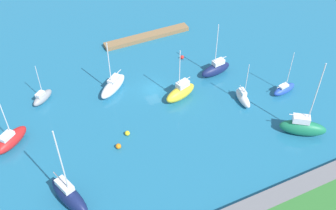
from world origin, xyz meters
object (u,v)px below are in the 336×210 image
object	(u,v)px
sailboat_yellow_far_north	(181,92)
mooring_buoy_red	(182,57)
pier_dock	(147,37)
sailboat_navy_by_breakwater	(69,196)
mooring_buoy_yellow	(127,133)
mooring_buoy_orange	(118,146)
sailboat_green_lone_north	(303,127)
sailboat_gray_off_beacon	(42,97)
sailboat_white_west_end	(243,98)
sailboat_blue_along_channel	(284,89)
sailboat_white_near_pier	(113,86)
sailboat_red_center_basin	(11,140)
sailboat_navy_inner_mooring	(216,69)

from	to	relation	value
sailboat_yellow_far_north	mooring_buoy_red	xyz separation A→B (m)	(-5.59, -10.48, -1.01)
mooring_buoy_red	pier_dock	bearing A→B (deg)	-70.60
sailboat_navy_by_breakwater	mooring_buoy_yellow	size ratio (longest dim) A/B	17.95
pier_dock	sailboat_yellow_far_north	bearing A→B (deg)	83.97
mooring_buoy_orange	pier_dock	bearing A→B (deg)	-121.31
pier_dock	mooring_buoy_orange	bearing A→B (deg)	58.69
sailboat_green_lone_north	sailboat_yellow_far_north	distance (m)	21.34
sailboat_gray_off_beacon	sailboat_navy_by_breakwater	bearing A→B (deg)	-131.75
sailboat_white_west_end	sailboat_navy_by_breakwater	size ratio (longest dim) A/B	0.57
sailboat_blue_along_channel	sailboat_navy_by_breakwater	xyz separation A→B (m)	(41.24, 6.57, 0.83)
pier_dock	mooring_buoy_yellow	bearing A→B (deg)	60.48
sailboat_white_near_pier	sailboat_yellow_far_north	size ratio (longest dim) A/B	1.02
sailboat_white_west_end	mooring_buoy_yellow	world-z (taller)	sailboat_white_west_end
sailboat_blue_along_channel	mooring_buoy_orange	size ratio (longest dim) A/B	9.91
pier_dock	sailboat_green_lone_north	size ratio (longest dim) A/B	1.32
sailboat_white_near_pier	mooring_buoy_red	size ratio (longest dim) A/B	13.93
pier_dock	sailboat_red_center_basin	world-z (taller)	sailboat_red_center_basin
sailboat_white_near_pier	sailboat_red_center_basin	world-z (taller)	sailboat_white_near_pier
sailboat_red_center_basin	mooring_buoy_orange	xyz separation A→B (m)	(-14.98, 7.84, -0.76)
mooring_buoy_yellow	mooring_buoy_red	world-z (taller)	mooring_buoy_yellow
sailboat_gray_off_beacon	sailboat_white_west_end	xyz separation A→B (m)	(-31.90, 15.22, 0.06)
sailboat_gray_off_beacon	sailboat_green_lone_north	bearing A→B (deg)	-74.25
sailboat_white_near_pier	mooring_buoy_orange	distance (m)	14.12
sailboat_gray_off_beacon	sailboat_red_center_basin	size ratio (longest dim) A/B	0.72
sailboat_red_center_basin	sailboat_yellow_far_north	distance (m)	29.16
sailboat_white_near_pier	sailboat_blue_along_channel	distance (m)	30.98
pier_dock	sailboat_green_lone_north	distance (m)	38.34
sailboat_white_near_pier	sailboat_white_west_end	distance (m)	23.34
sailboat_navy_inner_mooring	mooring_buoy_yellow	xyz separation A→B (m)	(21.01, 7.79, -0.86)
pier_dock	sailboat_navy_inner_mooring	bearing A→B (deg)	112.45
mooring_buoy_orange	sailboat_green_lone_north	bearing A→B (deg)	160.86
sailboat_yellow_far_north	sailboat_navy_by_breakwater	world-z (taller)	sailboat_navy_by_breakwater
sailboat_white_west_end	sailboat_yellow_far_north	bearing A→B (deg)	-112.78
sailboat_white_near_pier	sailboat_gray_off_beacon	xyz separation A→B (m)	(12.25, -2.63, -0.28)
sailboat_navy_by_breakwater	mooring_buoy_orange	distance (m)	11.67
pier_dock	sailboat_green_lone_north	world-z (taller)	sailboat_green_lone_north
sailboat_gray_off_beacon	mooring_buoy_yellow	world-z (taller)	sailboat_gray_off_beacon
sailboat_navy_inner_mooring	mooring_buoy_yellow	distance (m)	22.42
sailboat_green_lone_north	sailboat_white_near_pier	bearing A→B (deg)	171.51
pier_dock	sailboat_yellow_far_north	world-z (taller)	sailboat_yellow_far_north
pier_dock	sailboat_red_center_basin	size ratio (longest dim) A/B	1.80
mooring_buoy_orange	mooring_buoy_red	xyz separation A→B (m)	(-19.74, -17.00, -0.06)
sailboat_navy_by_breakwater	mooring_buoy_yellow	world-z (taller)	sailboat_navy_by_breakwater
sailboat_yellow_far_north	sailboat_red_center_basin	bearing A→B (deg)	-19.35
sailboat_white_west_end	mooring_buoy_orange	bearing A→B (deg)	-79.99
sailboat_white_near_pier	sailboat_navy_by_breakwater	xyz separation A→B (m)	(13.45, 20.23, 0.51)
sailboat_gray_off_beacon	sailboat_red_center_basin	xyz separation A→B (m)	(6.70, 8.32, 0.30)
mooring_buoy_red	sailboat_navy_inner_mooring	bearing A→B (deg)	116.40
sailboat_red_center_basin	sailboat_navy_by_breakwater	bearing A→B (deg)	-106.92
pier_dock	sailboat_red_center_basin	bearing A→B (deg)	31.21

